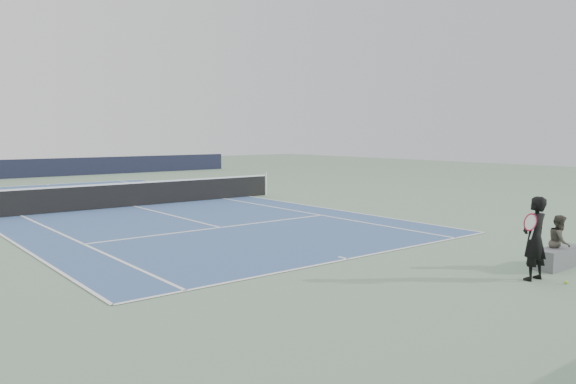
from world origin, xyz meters
TOP-DOWN VIEW (x-y plane):
  - ground at (0.00, 0.00)m, footprint 80.00×80.00m
  - court_surface at (0.00, 0.00)m, footprint 10.97×23.77m
  - tennis_net at (0.00, 0.00)m, footprint 12.90×0.10m
  - windscreen_far at (0.00, 17.88)m, footprint 30.00×0.25m
  - tennis_player at (1.59, -15.41)m, footprint 0.78×0.48m
  - tennis_ball at (1.80, -15.96)m, footprint 0.07×0.07m
  - spectator_bench at (3.00, -15.23)m, footprint 1.41×0.84m

SIDE VIEW (x-z plane):
  - ground at x=0.00m, z-range 0.00..0.00m
  - court_surface at x=0.00m, z-range 0.00..0.01m
  - tennis_ball at x=1.80m, z-range 0.00..0.07m
  - spectator_bench at x=3.00m, z-range -0.18..0.97m
  - tennis_net at x=0.00m, z-range -0.03..1.04m
  - windscreen_far at x=0.00m, z-range 0.00..1.20m
  - tennis_player at x=1.59m, z-range 0.00..1.65m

